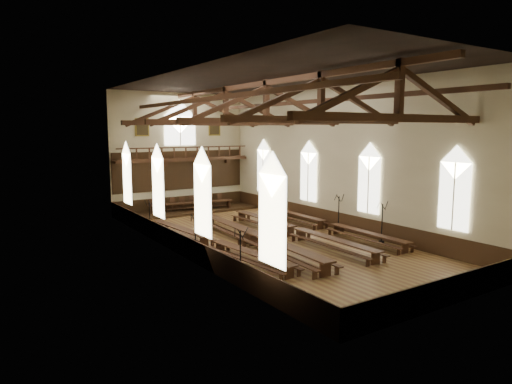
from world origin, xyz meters
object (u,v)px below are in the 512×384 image
refectory_row_c (296,230)px  candelabrum_right_mid (338,220)px  candelabrum_left_near (240,266)px  candelabrum_right_far (277,205)px  refectory_row_d (328,224)px  refectory_row_b (252,235)px  candelabrum_left_far (150,223)px  high_table (191,203)px  dais (192,211)px  candelabrum_left_mid (196,245)px  candelabrum_right_near (382,230)px  refectory_row_a (211,242)px

refectory_row_c → candelabrum_right_mid: 3.74m
candelabrum_left_near → candelabrum_right_far: candelabrum_right_far is taller
refectory_row_d → refectory_row_b: bearing=-179.1°
candelabrum_left_far → high_table: bearing=45.1°
candelabrum_left_far → dais: bearing=45.1°
candelabrum_left_mid → candelabrum_right_mid: bearing=3.4°
candelabrum_left_far → candelabrum_right_far: (11.10, 0.90, 0.10)m
high_table → candelabrum_left_near: (-5.77, -17.42, 0.00)m
high_table → candelabrum_right_near: candelabrum_right_near is taller
refectory_row_c → candelabrum_left_far: (-7.37, 6.34, 0.17)m
refectory_row_b → refectory_row_c: (3.22, -0.21, -0.05)m
candelabrum_left_near → candelabrum_right_near: bearing=7.8°
candelabrum_right_near → candelabrum_right_far: (0.00, 11.01, 0.03)m
high_table → refectory_row_c: bearing=-82.5°
dais → candelabrum_right_near: size_ratio=4.48×
candelabrum_left_near → candelabrum_right_far: (11.10, 12.53, 0.04)m
dais → candelabrum_left_mid: candelabrum_left_mid is taller
refectory_row_c → candelabrum_left_near: candelabrum_left_near is taller
candelabrum_left_near → refectory_row_d: bearing=28.2°
candelabrum_left_mid → candelabrum_right_near: bearing=-15.8°
refectory_row_a → candelabrum_left_far: 6.14m
refectory_row_a → refectory_row_b: refectory_row_b is taller
candelabrum_right_far → refectory_row_b: bearing=-134.7°
dais → candelabrum_left_mid: (-5.77, -12.75, 0.65)m
refectory_row_a → candelabrum_left_mid: candelabrum_left_mid is taller
candelabrum_left_mid → candelabrum_left_near: bearing=-90.0°
candelabrum_right_far → refectory_row_a: bearing=-144.5°
dais → high_table: bearing=-90.9°
candelabrum_left_far → candelabrum_right_near: 15.01m
refectory_row_b → refectory_row_d: 6.28m
refectory_row_b → high_table: bearing=82.2°
high_table → candelabrum_left_mid: bearing=-114.4°
candelabrum_left_mid → candelabrum_left_far: (0.00, 6.96, -0.03)m
refectory_row_b → refectory_row_c: size_ratio=1.05×
refectory_row_c → candelabrum_left_mid: 7.40m
candelabrum_right_near → candelabrum_right_far: size_ratio=0.96×
refectory_row_c → refectory_row_d: refectory_row_c is taller
candelabrum_left_mid → candelabrum_right_near: candelabrum_right_near is taller
refectory_row_a → candelabrum_left_near: size_ratio=5.50×
candelabrum_right_far → candelabrum_right_mid: bearing=-90.0°
high_table → candelabrum_left_mid: (-5.77, -12.75, -0.02)m
refectory_row_a → refectory_row_c: (5.87, -0.39, 0.04)m
refectory_row_b → candelabrum_right_mid: size_ratio=5.87×
candelabrum_right_near → high_table: bearing=108.5°
refectory_row_b → candelabrum_left_near: size_ratio=5.95×
refectory_row_c → dais: (-1.60, 12.13, -0.44)m
candelabrum_right_near → candelabrum_left_far: bearing=137.7°
refectory_row_b → candelabrum_right_near: (6.95, -3.98, 0.19)m
refectory_row_c → dais: 12.24m
candelabrum_left_far → candelabrum_right_near: bearing=-42.3°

